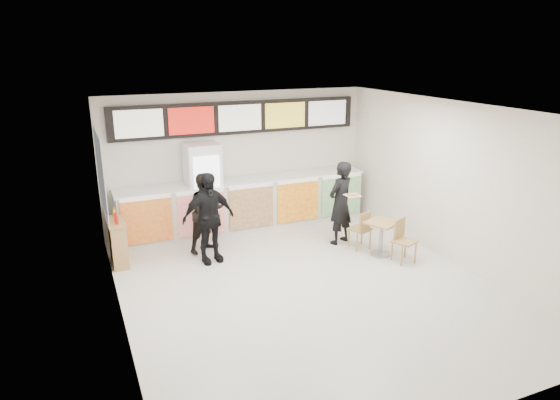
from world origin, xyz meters
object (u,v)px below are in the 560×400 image
cafe_table (382,232)px  customer_main (340,203)px  service_counter (246,204)px  customer_mid (208,218)px  drinks_fridge (204,190)px  customer_left (207,213)px  condiment_ledge (118,242)px

cafe_table → customer_main: bearing=92.4°
service_counter → cafe_table: 3.09m
customer_mid → cafe_table: customer_mid is taller
drinks_fridge → customer_mid: drinks_fridge is taller
customer_main → cafe_table: bearing=94.6°
service_counter → customer_mid: (-1.22, -1.39, 0.30)m
service_counter → customer_left: bearing=-142.0°
drinks_fridge → customer_mid: bearing=-101.6°
service_counter → cafe_table: service_counter is taller
drinks_fridge → customer_main: bearing=-32.5°
drinks_fridge → customer_left: 0.93m
customer_main → customer_left: bearing=-36.2°
service_counter → customer_left: customer_left is taller
drinks_fridge → condiment_ledge: (-1.89, -0.84, -0.57)m
service_counter → customer_mid: customer_mid is taller
customer_main → customer_mid: (-2.73, 0.14, 0.00)m
customer_main → condiment_ledge: size_ratio=1.71×
drinks_fridge → cafe_table: bearing=-40.2°
customer_main → customer_left: customer_main is taller
customer_left → condiment_ledge: customer_left is taller
condiment_ledge → customer_mid: bearing=-19.5°
customer_left → cafe_table: customer_left is taller
customer_mid → condiment_ledge: (-1.60, 0.57, -0.43)m
customer_left → cafe_table: (3.05, -1.54, -0.33)m
customer_main → customer_mid: customer_mid is taller
cafe_table → customer_left: bearing=129.2°
drinks_fridge → customer_mid: (-0.29, -1.41, -0.13)m
drinks_fridge → customer_left: size_ratio=1.25×
cafe_table → condiment_ledge: (-4.76, 1.58, -0.04)m
condiment_ledge → service_counter: bearing=16.4°
service_counter → drinks_fridge: drinks_fridge is taller
service_counter → cafe_table: bearing=-51.2°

